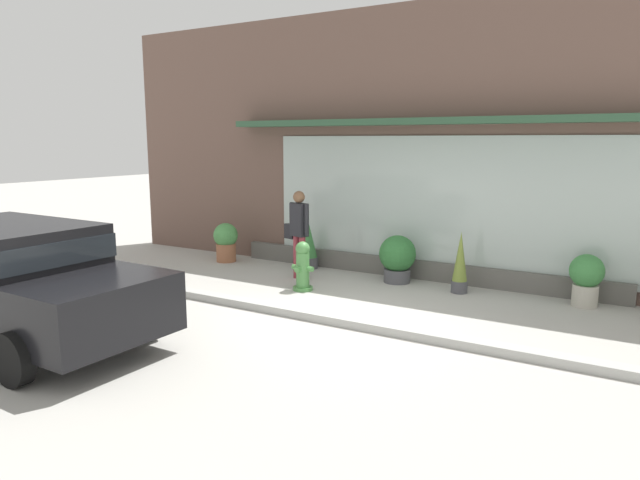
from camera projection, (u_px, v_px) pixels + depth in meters
name	position (u px, v px, depth m)	size (l,w,h in m)	color
ground_plane	(336.00, 319.00, 8.43)	(60.00, 60.00, 0.00)	#B2AFA8
curb_strip	(329.00, 318.00, 8.25)	(14.00, 0.24, 0.12)	#B2B2AD
storefront	(420.00, 147.00, 10.70)	(14.00, 0.81, 5.03)	brown
fire_hydrant	(303.00, 266.00, 9.97)	(0.41, 0.38, 0.86)	#4C8C47
pedestrian_with_handbag	(298.00, 228.00, 10.72)	(0.66, 0.35, 1.66)	#8E333D
parked_car_black	(13.00, 275.00, 7.45)	(4.36, 2.00, 1.52)	black
potted_plant_trailing_edge	(586.00, 277.00, 8.99)	(0.52, 0.52, 0.83)	#B7B2A3
potted_plant_near_hydrant	(397.00, 257.00, 10.52)	(0.68, 0.68, 0.87)	#4C4C51
potted_plant_low_front	(226.00, 241.00, 12.33)	(0.52, 0.52, 0.83)	#9E6042
potted_plant_window_center	(460.00, 263.00, 9.79)	(0.28, 0.28, 1.06)	#4C4C51
potted_plant_window_right	(308.00, 245.00, 11.69)	(0.40, 0.40, 0.98)	#4C4C51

